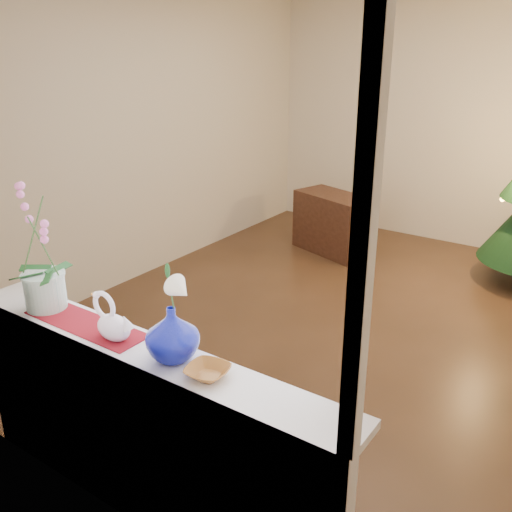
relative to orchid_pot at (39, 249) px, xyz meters
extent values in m
plane|color=#382417|center=(0.68, 2.37, -1.24)|extent=(5.00, 5.00, 0.00)
cube|color=beige|center=(0.68, 4.87, 0.11)|extent=(4.50, 0.10, 2.70)
cube|color=beige|center=(0.68, -0.13, 0.11)|extent=(4.50, 0.10, 2.70)
cube|color=beige|center=(-1.57, 2.37, 0.11)|extent=(0.10, 5.00, 2.70)
cube|color=white|center=(0.68, -0.09, -0.80)|extent=(2.20, 0.08, 0.88)
cube|color=white|center=(0.68, 0.00, -0.34)|extent=(2.20, 0.26, 0.04)
cube|color=maroon|center=(0.30, 0.00, -0.32)|extent=(0.70, 0.20, 0.01)
imported|color=#060D74|center=(0.87, 0.01, -0.18)|extent=(0.33, 0.33, 0.28)
sphere|color=silver|center=(0.84, -0.03, -0.29)|extent=(0.08, 0.08, 0.06)
imported|color=brown|center=(1.08, -0.02, -0.30)|extent=(0.17, 0.17, 0.04)
cube|color=black|center=(-0.31, 3.81, -0.92)|extent=(0.95, 0.67, 0.65)
camera|label=1|loc=(2.39, -1.55, 0.98)|focal=40.00mm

